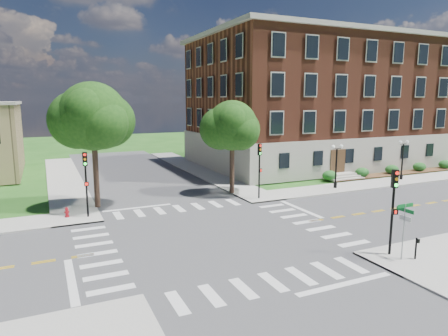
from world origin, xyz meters
name	(u,v)px	position (x,y,z in m)	size (l,w,h in m)	color
ground	(214,236)	(0.00, 0.00, 0.00)	(160.00, 160.00, 0.00)	#1E5016
road_ew	(214,236)	(0.00, 0.00, 0.01)	(90.00, 12.00, 0.01)	#3D3D3F
road_ns	(214,236)	(0.00, 0.00, 0.01)	(12.00, 90.00, 0.01)	#3D3D3F
sidewalk_ne	(285,176)	(15.38, 15.38, 0.06)	(34.00, 34.00, 0.12)	#9E9B93
crosswalk_east	(307,222)	(7.20, 0.00, 0.00)	(2.20, 10.20, 0.02)	silver
stop_bar_east	(301,209)	(8.80, 3.00, 0.00)	(0.40, 5.50, 0.00)	silver
main_building	(314,102)	(24.00, 21.99, 8.34)	(30.60, 22.40, 16.50)	#A8A094
shrub_row	(391,175)	(27.00, 10.80, 0.00)	(18.00, 2.00, 1.30)	#1C551E
tree_c	(93,117)	(-5.92, 10.07, 7.34)	(5.33, 5.33, 9.91)	#332219
tree_d	(232,126)	(6.08, 10.05, 6.30)	(4.53, 4.53, 8.48)	#332219
traffic_signal_se	(393,201)	(7.61, -7.13, 3.19)	(0.38, 0.46, 4.80)	black
traffic_signal_ne	(259,164)	(7.33, 7.16, 3.19)	(0.38, 0.46, 4.80)	black
traffic_signal_nw	(86,176)	(-6.93, 7.48, 3.19)	(0.33, 0.36, 4.80)	black
twin_lamp_west	(336,164)	(16.20, 7.72, 2.52)	(1.36, 0.36, 4.23)	black
twin_lamp_east	(403,157)	(25.51, 8.12, 2.52)	(1.36, 0.36, 4.23)	black
street_sign_pole	(404,220)	(7.62, -7.93, 2.31)	(1.10, 1.10, 3.10)	gray
push_button_post	(416,247)	(8.35, -8.21, 0.80)	(0.14, 0.21, 1.20)	black
fire_hydrant	(67,213)	(-8.35, 8.01, 0.46)	(0.35, 0.35, 0.75)	maroon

